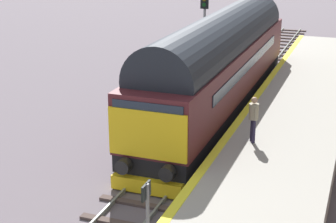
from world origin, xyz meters
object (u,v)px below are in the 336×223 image
(waiting_passenger, at_px, (254,115))
(platform_number_sign, at_px, (147,209))
(signal_post_mid, at_px, (204,24))
(diesel_locomotive, at_px, (220,61))

(waiting_passenger, bearing_deg, platform_number_sign, 146.72)
(platform_number_sign, distance_m, waiting_passenger, 7.84)
(signal_post_mid, height_order, platform_number_sign, signal_post_mid)
(signal_post_mid, relative_size, platform_number_sign, 2.74)
(diesel_locomotive, distance_m, waiting_passenger, 6.11)
(platform_number_sign, relative_size, waiting_passenger, 1.12)
(diesel_locomotive, relative_size, platform_number_sign, 9.56)
(diesel_locomotive, height_order, signal_post_mid, signal_post_mid)
(diesel_locomotive, bearing_deg, waiting_passenger, -63.56)
(diesel_locomotive, xyz_separation_m, signal_post_mid, (-2.36, 5.25, 0.73))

